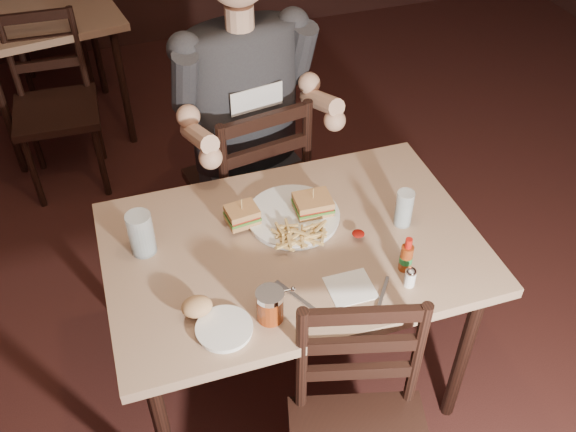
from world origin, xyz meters
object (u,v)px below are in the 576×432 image
object	(u,v)px
glass_left	(141,234)
hot_sauce	(407,254)
syrup_dispenser	(270,305)
main_table	(293,260)
bg_table	(41,25)
dinner_plate	(293,217)
diner	(247,84)
chair_far	(247,185)
side_plate	(224,330)
bg_chair_far	(45,15)
glass_right	(404,208)
bg_chair_near	(56,111)

from	to	relation	value
glass_left	hot_sauce	distance (m)	0.84
glass_left	hot_sauce	xyz separation A→B (m)	(0.77, -0.34, -0.01)
glass_left	syrup_dispenser	size ratio (longest dim) A/B	1.41
main_table	syrup_dispenser	world-z (taller)	syrup_dispenser
bg_table	dinner_plate	size ratio (longest dim) A/B	2.93
diner	hot_sauce	distance (m)	0.92
main_table	bg_table	size ratio (longest dim) A/B	1.35
chair_far	diner	bearing A→B (deg)	90.00
chair_far	syrup_dispenser	distance (m)	1.04
hot_sauce	side_plate	xyz separation A→B (m)	(-0.60, -0.06, -0.06)
bg_table	glass_left	distance (m)	2.07
bg_chair_far	glass_right	world-z (taller)	bg_chair_far
dinner_plate	hot_sauce	xyz separation A→B (m)	(0.26, -0.33, 0.06)
glass_right	side_plate	distance (m)	0.74
dinner_plate	side_plate	bearing A→B (deg)	-130.82
main_table	bg_chair_far	distance (m)	2.82
syrup_dispenser	side_plate	bearing A→B (deg)	-177.00
glass_right	hot_sauce	world-z (taller)	glass_right
bg_chair_near	diner	distance (m)	1.37
bg_chair_far	chair_far	bearing A→B (deg)	109.12
side_plate	glass_left	bearing A→B (deg)	112.72
diner	syrup_dispenser	size ratio (longest dim) A/B	9.53
bg_table	dinner_plate	world-z (taller)	dinner_plate
main_table	bg_table	bearing A→B (deg)	108.93
dinner_plate	glass_right	size ratio (longest dim) A/B	2.33
bg_chair_far	side_plate	bearing A→B (deg)	96.77
bg_chair_far	syrup_dispenser	size ratio (longest dim) A/B	9.28
bg_table	hot_sauce	world-z (taller)	hot_sauce
glass_left	glass_right	xyz separation A→B (m)	(0.86, -0.14, -0.01)
bg_table	glass_left	bearing A→B (deg)	-82.42
diner	hot_sauce	world-z (taller)	diner
bg_chair_near	dinner_plate	bearing A→B (deg)	-60.48
diner	side_plate	distance (m)	1.01
bg_chair_near	side_plate	bearing A→B (deg)	-74.92
glass_left	syrup_dispenser	distance (m)	0.50
chair_far	syrup_dispenser	world-z (taller)	chair_far
bg_chair_near	hot_sauce	size ratio (longest dim) A/B	7.06
main_table	side_plate	size ratio (longest dim) A/B	7.61
dinner_plate	syrup_dispenser	distance (m)	0.44
bg_chair_near	diner	xyz separation A→B (m)	(0.78, -0.98, 0.56)
diner	side_plate	world-z (taller)	diner
chair_far	dinner_plate	size ratio (longest dim) A/B	3.09
bg_chair_far	side_plate	xyz separation A→B (m)	(0.44, -3.00, 0.28)
dinner_plate	glass_right	bearing A→B (deg)	-21.37
chair_far	hot_sauce	distance (m)	1.01
chair_far	side_plate	distance (m)	1.07
diner	glass_left	xyz separation A→B (m)	(-0.50, -0.52, -0.17)
bg_chair_far	dinner_plate	size ratio (longest dim) A/B	3.20
bg_chair_far	glass_left	world-z (taller)	bg_chair_far
diner	side_plate	bearing A→B (deg)	-119.49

